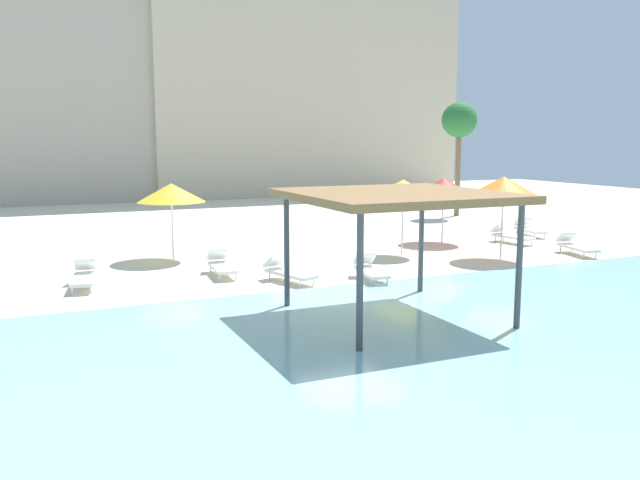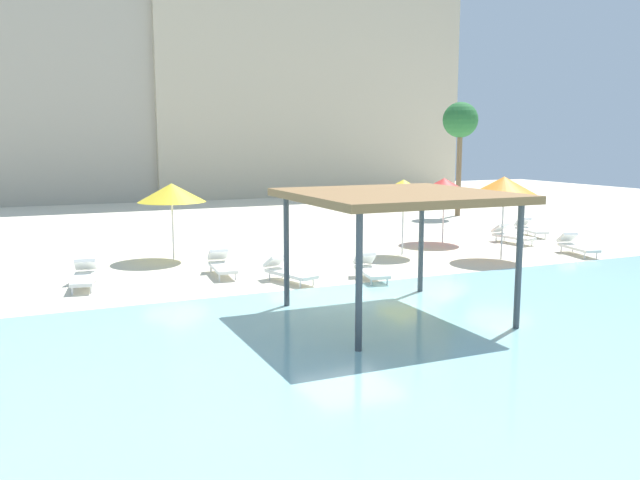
{
  "view_description": "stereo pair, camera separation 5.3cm",
  "coord_description": "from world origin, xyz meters",
  "px_view_note": "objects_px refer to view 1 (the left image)",
  "views": [
    {
      "loc": [
        -7.6,
        -15.11,
        4.16
      ],
      "look_at": [
        0.06,
        2.0,
        1.3
      ],
      "focal_mm": 37.2,
      "sensor_mm": 36.0,
      "label": 1
    },
    {
      "loc": [
        -7.55,
        -15.14,
        4.16
      ],
      "look_at": [
        0.06,
        2.0,
        1.3
      ],
      "focal_mm": 37.2,
      "sensor_mm": 36.0,
      "label": 2
    }
  ],
  "objects_px": {
    "lounge_chair_0": "(287,271)",
    "lounge_chair_4": "(510,235)",
    "lounge_chair_2": "(84,276)",
    "shade_pavilion": "(397,199)",
    "beach_umbrella_yellow_1": "(171,193)",
    "lounge_chair_3": "(370,269)",
    "lounge_chair_5": "(575,245)",
    "lounge_chair_6": "(221,265)",
    "beach_umbrella_orange_0": "(504,186)",
    "palm_tree_1": "(459,123)",
    "beach_umbrella_red_3": "(443,186)",
    "beach_umbrella_yellow_2": "(403,187)",
    "lounge_chair_1": "(529,228)"
  },
  "relations": [
    {
      "from": "lounge_chair_5",
      "to": "palm_tree_1",
      "type": "relative_size",
      "value": 0.32
    },
    {
      "from": "lounge_chair_2",
      "to": "beach_umbrella_red_3",
      "type": "bearing_deg",
      "value": 110.43
    },
    {
      "from": "shade_pavilion",
      "to": "lounge_chair_1",
      "type": "distance_m",
      "value": 15.4
    },
    {
      "from": "lounge_chair_0",
      "to": "palm_tree_1",
      "type": "height_order",
      "value": "palm_tree_1"
    },
    {
      "from": "lounge_chair_0",
      "to": "lounge_chair_3",
      "type": "xyz_separation_m",
      "value": [
        2.36,
        -0.73,
        0.0
      ]
    },
    {
      "from": "beach_umbrella_yellow_2",
      "to": "lounge_chair_2",
      "type": "height_order",
      "value": "beach_umbrella_yellow_2"
    },
    {
      "from": "shade_pavilion",
      "to": "beach_umbrella_red_3",
      "type": "xyz_separation_m",
      "value": [
        7.6,
        9.14,
        -0.51
      ]
    },
    {
      "from": "lounge_chair_1",
      "to": "lounge_chair_6",
      "type": "distance_m",
      "value": 14.73
    },
    {
      "from": "beach_umbrella_yellow_2",
      "to": "palm_tree_1",
      "type": "distance_m",
      "value": 13.43
    },
    {
      "from": "shade_pavilion",
      "to": "beach_umbrella_orange_0",
      "type": "distance_m",
      "value": 9.0
    },
    {
      "from": "lounge_chair_6",
      "to": "lounge_chair_2",
      "type": "bearing_deg",
      "value": -84.39
    },
    {
      "from": "lounge_chair_5",
      "to": "lounge_chair_6",
      "type": "xyz_separation_m",
      "value": [
        -12.81,
        1.63,
        0.0
      ]
    },
    {
      "from": "lounge_chair_0",
      "to": "beach_umbrella_red_3",
      "type": "bearing_deg",
      "value": 100.21
    },
    {
      "from": "lounge_chair_5",
      "to": "lounge_chair_6",
      "type": "bearing_deg",
      "value": -85.92
    },
    {
      "from": "beach_umbrella_yellow_1",
      "to": "lounge_chair_4",
      "type": "bearing_deg",
      "value": -7.94
    },
    {
      "from": "lounge_chair_2",
      "to": "lounge_chair_5",
      "type": "height_order",
      "value": "same"
    },
    {
      "from": "beach_umbrella_yellow_1",
      "to": "palm_tree_1",
      "type": "relative_size",
      "value": 0.43
    },
    {
      "from": "beach_umbrella_orange_0",
      "to": "lounge_chair_5",
      "type": "relative_size",
      "value": 1.46
    },
    {
      "from": "shade_pavilion",
      "to": "beach_umbrella_yellow_2",
      "type": "distance_m",
      "value": 8.72
    },
    {
      "from": "lounge_chair_1",
      "to": "lounge_chair_5",
      "type": "height_order",
      "value": "same"
    },
    {
      "from": "beach_umbrella_orange_0",
      "to": "lounge_chair_4",
      "type": "xyz_separation_m",
      "value": [
        2.72,
        2.77,
        -2.23
      ]
    },
    {
      "from": "beach_umbrella_yellow_2",
      "to": "lounge_chair_5",
      "type": "relative_size",
      "value": 1.38
    },
    {
      "from": "lounge_chair_0",
      "to": "beach_umbrella_yellow_1",
      "type": "bearing_deg",
      "value": -173.13
    },
    {
      "from": "lounge_chair_0",
      "to": "lounge_chair_4",
      "type": "relative_size",
      "value": 1.01
    },
    {
      "from": "beach_umbrella_red_3",
      "to": "palm_tree_1",
      "type": "relative_size",
      "value": 0.43
    },
    {
      "from": "beach_umbrella_yellow_2",
      "to": "lounge_chair_4",
      "type": "height_order",
      "value": "beach_umbrella_yellow_2"
    },
    {
      "from": "shade_pavilion",
      "to": "lounge_chair_3",
      "type": "height_order",
      "value": "shade_pavilion"
    },
    {
      "from": "lounge_chair_2",
      "to": "lounge_chair_3",
      "type": "bearing_deg",
      "value": 82.3
    },
    {
      "from": "beach_umbrella_orange_0",
      "to": "palm_tree_1",
      "type": "distance_m",
      "value": 13.55
    },
    {
      "from": "shade_pavilion",
      "to": "palm_tree_1",
      "type": "relative_size",
      "value": 0.75
    },
    {
      "from": "shade_pavilion",
      "to": "lounge_chair_6",
      "type": "height_order",
      "value": "shade_pavilion"
    },
    {
      "from": "beach_umbrella_orange_0",
      "to": "beach_umbrella_red_3",
      "type": "xyz_separation_m",
      "value": [
        0.25,
        3.95,
        -0.27
      ]
    },
    {
      "from": "beach_umbrella_orange_0",
      "to": "beach_umbrella_yellow_1",
      "type": "xyz_separation_m",
      "value": [
        -10.51,
        4.61,
        -0.23
      ]
    },
    {
      "from": "lounge_chair_0",
      "to": "lounge_chair_2",
      "type": "height_order",
      "value": "same"
    },
    {
      "from": "beach_umbrella_red_3",
      "to": "lounge_chair_6",
      "type": "relative_size",
      "value": 1.35
    },
    {
      "from": "lounge_chair_3",
      "to": "beach_umbrella_yellow_2",
      "type": "bearing_deg",
      "value": 147.99
    },
    {
      "from": "beach_umbrella_orange_0",
      "to": "lounge_chair_1",
      "type": "xyz_separation_m",
      "value": [
        4.77,
        4.0,
        -2.23
      ]
    },
    {
      "from": "lounge_chair_1",
      "to": "lounge_chair_5",
      "type": "distance_m",
      "value": 4.66
    },
    {
      "from": "shade_pavilion",
      "to": "beach_umbrella_orange_0",
      "type": "relative_size",
      "value": 1.59
    },
    {
      "from": "beach_umbrella_orange_0",
      "to": "beach_umbrella_red_3",
      "type": "bearing_deg",
      "value": 86.35
    },
    {
      "from": "lounge_chair_5",
      "to": "palm_tree_1",
      "type": "distance_m",
      "value": 13.31
    },
    {
      "from": "lounge_chair_0",
      "to": "lounge_chair_4",
      "type": "height_order",
      "value": "same"
    },
    {
      "from": "shade_pavilion",
      "to": "lounge_chair_5",
      "type": "xyz_separation_m",
      "value": [
        10.45,
        4.84,
        -2.47
      ]
    },
    {
      "from": "shade_pavilion",
      "to": "lounge_chair_4",
      "type": "distance_m",
      "value": 13.07
    },
    {
      "from": "lounge_chair_2",
      "to": "lounge_chair_4",
      "type": "xyz_separation_m",
      "value": [
        16.45,
        1.55,
        0.0
      ]
    },
    {
      "from": "shade_pavilion",
      "to": "beach_umbrella_yellow_1",
      "type": "distance_m",
      "value": 10.31
    },
    {
      "from": "lounge_chair_4",
      "to": "lounge_chair_6",
      "type": "distance_m",
      "value": 12.52
    },
    {
      "from": "lounge_chair_5",
      "to": "lounge_chair_6",
      "type": "distance_m",
      "value": 12.91
    },
    {
      "from": "lounge_chair_1",
      "to": "lounge_chair_2",
      "type": "distance_m",
      "value": 18.71
    },
    {
      "from": "lounge_chair_0",
      "to": "lounge_chair_1",
      "type": "relative_size",
      "value": 1.01
    }
  ]
}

